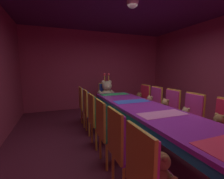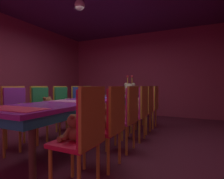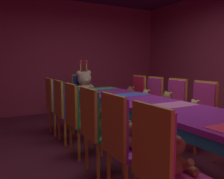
# 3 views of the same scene
# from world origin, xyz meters

# --- Properties ---
(ground_plane) EXTENTS (7.90, 7.90, 0.00)m
(ground_plane) POSITION_xyz_m (0.00, 0.00, 0.00)
(ground_plane) COLOR #591E33
(wall_back) EXTENTS (5.20, 0.12, 2.80)m
(wall_back) POSITION_xyz_m (0.00, 3.20, 1.40)
(wall_back) COLOR #99334C
(wall_back) RESTS_ON ground_plane
(banquet_table) EXTENTS (0.90, 3.56, 0.75)m
(banquet_table) POSITION_xyz_m (0.00, 0.00, 0.66)
(banquet_table) COLOR purple
(banquet_table) RESTS_ON ground_plane
(chair_left_0) EXTENTS (0.42, 0.41, 0.98)m
(chair_left_0) POSITION_xyz_m (-0.87, -1.40, 0.60)
(chair_left_0) COLOR #CC338C
(chair_left_0) RESTS_ON ground_plane
(teddy_left_0) EXTENTS (0.24, 0.31, 0.29)m
(teddy_left_0) POSITION_xyz_m (-0.73, -1.40, 0.58)
(teddy_left_0) COLOR brown
(teddy_left_0) RESTS_ON chair_left_0
(chair_left_1) EXTENTS (0.42, 0.41, 0.98)m
(chair_left_1) POSITION_xyz_m (-0.86, -0.85, 0.60)
(chair_left_1) COLOR purple
(chair_left_1) RESTS_ON ground_plane
(teddy_left_1) EXTENTS (0.21, 0.27, 0.26)m
(teddy_left_1) POSITION_xyz_m (-0.72, -0.85, 0.57)
(teddy_left_1) COLOR brown
(teddy_left_1) RESTS_ON chair_left_1
(chair_left_2) EXTENTS (0.42, 0.41, 0.98)m
(chair_left_2) POSITION_xyz_m (-0.87, -0.31, 0.60)
(chair_left_2) COLOR #268C4C
(chair_left_2) RESTS_ON ground_plane
(teddy_left_2) EXTENTS (0.27, 0.35, 0.33)m
(teddy_left_2) POSITION_xyz_m (-0.72, -0.31, 0.60)
(teddy_left_2) COLOR brown
(teddy_left_2) RESTS_ON chair_left_2
(chair_left_3) EXTENTS (0.42, 0.41, 0.98)m
(chair_left_3) POSITION_xyz_m (-0.87, 0.27, 0.60)
(chair_left_3) COLOR #268C4C
(chair_left_3) RESTS_ON ground_plane
(teddy_left_3) EXTENTS (0.21, 0.27, 0.26)m
(teddy_left_3) POSITION_xyz_m (-0.73, 0.27, 0.57)
(teddy_left_3) COLOR tan
(teddy_left_3) RESTS_ON chair_left_3
(chair_left_4) EXTENTS (0.42, 0.41, 0.98)m
(chair_left_4) POSITION_xyz_m (-0.86, 0.88, 0.60)
(chair_left_4) COLOR #2D47B2
(chair_left_4) RESTS_ON ground_plane
(teddy_left_4) EXTENTS (0.24, 0.31, 0.29)m
(teddy_left_4) POSITION_xyz_m (-0.72, 0.88, 0.58)
(teddy_left_4) COLOR beige
(teddy_left_4) RESTS_ON chair_left_4
(chair_left_5) EXTENTS (0.42, 0.41, 0.98)m
(chair_left_5) POSITION_xyz_m (-0.88, 1.40, 0.60)
(chair_left_5) COLOR #2D47B2
(chair_left_5) RESTS_ON ground_plane
(teddy_left_5) EXTENTS (0.25, 0.32, 0.31)m
(teddy_left_5) POSITION_xyz_m (-0.73, 1.40, 0.59)
(teddy_left_5) COLOR tan
(teddy_left_5) RESTS_ON chair_left_5
(chair_right_2) EXTENTS (0.42, 0.41, 0.98)m
(chair_right_2) POSITION_xyz_m (0.86, -0.27, 0.60)
(chair_right_2) COLOR #CC338C
(chair_right_2) RESTS_ON ground_plane
(teddy_right_2) EXTENTS (0.22, 0.29, 0.27)m
(teddy_right_2) POSITION_xyz_m (0.72, -0.27, 0.57)
(teddy_right_2) COLOR tan
(teddy_right_2) RESTS_ON chair_right_2
(chair_right_3) EXTENTS (0.42, 0.41, 0.98)m
(chair_right_3) POSITION_xyz_m (0.88, 0.31, 0.60)
(chair_right_3) COLOR #CC338C
(chair_right_3) RESTS_ON ground_plane
(teddy_right_3) EXTENTS (0.26, 0.34, 0.32)m
(teddy_right_3) POSITION_xyz_m (0.73, 0.31, 0.60)
(teddy_right_3) COLOR #9E7247
(teddy_right_3) RESTS_ON chair_right_3
(chair_right_4) EXTENTS (0.42, 0.41, 0.98)m
(chair_right_4) POSITION_xyz_m (0.85, 0.87, 0.60)
(chair_right_4) COLOR #CC338C
(chair_right_4) RESTS_ON ground_plane
(teddy_right_4) EXTENTS (0.25, 0.32, 0.30)m
(teddy_right_4) POSITION_xyz_m (0.71, 0.87, 0.59)
(teddy_right_4) COLOR tan
(teddy_right_4) RESTS_ON chair_right_4
(chair_right_5) EXTENTS (0.42, 0.41, 0.98)m
(chair_right_5) POSITION_xyz_m (0.86, 1.41, 0.60)
(chair_right_5) COLOR red
(chair_right_5) RESTS_ON ground_plane
(teddy_right_5) EXTENTS (0.25, 0.32, 0.30)m
(teddy_right_5) POSITION_xyz_m (0.72, 1.41, 0.59)
(teddy_right_5) COLOR brown
(teddy_right_5) RESTS_ON chair_right_5
(throne_chair) EXTENTS (0.41, 0.42, 0.98)m
(throne_chair) POSITION_xyz_m (0.00, 2.32, 0.60)
(throne_chair) COLOR #2D47B2
(throne_chair) RESTS_ON ground_plane
(king_teddy_bear) EXTENTS (0.66, 0.51, 0.84)m
(king_teddy_bear) POSITION_xyz_m (0.00, 2.16, 0.73)
(king_teddy_bear) COLOR beige
(king_teddy_bear) RESTS_ON throne_chair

